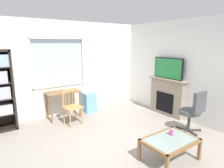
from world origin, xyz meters
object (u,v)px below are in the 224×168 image
Objects in this scene: tv at (168,68)px; wooden_chair at (72,106)px; plastic_drawer_unit at (89,102)px; desk_under_window at (63,96)px; coffee_table at (170,142)px; office_chair at (193,110)px; fireplace at (167,97)px; sippy_cup at (171,132)px.

wooden_chair is at bearing 158.95° from tv.
wooden_chair is at bearing -144.43° from plastic_drawer_unit.
coffee_table is (0.76, -3.00, -0.28)m from desk_under_window.
wooden_chair is 2.93m from office_chair.
desk_under_window is 2.93m from fireplace.
wooden_chair is 0.96× the size of coffee_table.
fireplace is 2.16m from sippy_cup.
desk_under_window reaches higher than plastic_drawer_unit.
fireplace is 13.10× the size of sippy_cup.
tv is at bearing 68.77° from office_chair.
wooden_chair is 2.69m from fireplace.
wooden_chair is 2.81m from tv.
office_chair is at bearing -64.47° from plastic_drawer_unit.
office_chair is (-0.46, -1.12, 0.02)m from fireplace.
plastic_drawer_unit is at bearing 91.99° from sippy_cup.
office_chair is at bearing -112.03° from fireplace.
fireplace is 2.35m from coffee_table.
wooden_chair is at bearing 106.52° from coffee_table.
sippy_cup is (0.10, -2.95, 0.15)m from plastic_drawer_unit.
fireplace is 1.26× the size of coffee_table.
tv is 0.94× the size of office_chair.
fireplace reaches higher than coffee_table.
sippy_cup is (0.89, -2.38, -0.02)m from wooden_chair.
coffee_table is at bearing -162.83° from office_chair.
fireplace is 0.82m from tv.
coffee_table is (-1.31, -0.41, -0.21)m from office_chair.
plastic_drawer_unit is 2.52m from tv.
plastic_drawer_unit is at bearing 115.53° from office_chair.
office_chair is (2.05, -2.08, 0.09)m from wooden_chair.
wooden_chair is 0.98m from plastic_drawer_unit.
fireplace reaches higher than desk_under_window.
office_chair is at bearing -51.41° from desk_under_window.
fireplace is at bearing 67.97° from office_chair.
plastic_drawer_unit reaches higher than sippy_cup.
wooden_chair is 0.96× the size of tv.
office_chair is (1.26, -2.65, 0.26)m from plastic_drawer_unit.
office_chair is at bearing 17.17° from coffee_table.
desk_under_window is 3.00m from tv.
sippy_cup is at bearing -72.56° from desk_under_window.
coffee_table is (-0.05, -3.05, 0.05)m from plastic_drawer_unit.
desk_under_window is 10.09× the size of sippy_cup.
tv is at bearing -30.40° from desk_under_window.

